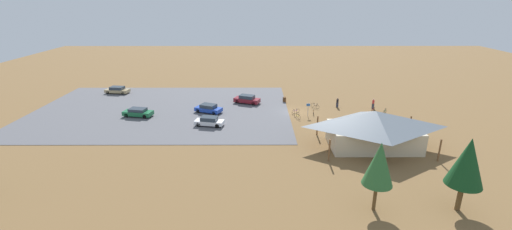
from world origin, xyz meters
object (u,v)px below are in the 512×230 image
at_px(bicycle_black_near_porch, 315,106).
at_px(visitor_crossing_yard, 373,103).
at_px(pine_far_west, 467,162).
at_px(car_maroon_mid_lot, 247,99).
at_px(bike_pavilion, 374,127).
at_px(bicycle_yellow_mid_cluster, 297,116).
at_px(pine_east, 379,164).
at_px(car_green_near_entry, 138,112).
at_px(car_white_end_stall, 209,121).
at_px(bicycle_silver_trailside, 378,116).
at_px(bicycle_purple_by_bin, 296,111).
at_px(visitor_near_lot, 337,102).
at_px(bicycle_orange_yard_left, 313,112).
at_px(bicycle_green_yard_center, 385,112).
at_px(bicycle_red_yard_front, 373,110).
at_px(car_tan_far_end, 117,90).
at_px(car_blue_second_row, 208,108).
at_px(trash_bin, 284,100).
at_px(bicycle_white_lone_east, 391,122).
at_px(lot_sign, 308,108).

bearing_deg(bicycle_black_near_porch, visitor_crossing_yard, 178.16).
height_order(pine_far_west, car_maroon_mid_lot, pine_far_west).
height_order(bike_pavilion, car_maroon_mid_lot, bike_pavilion).
bearing_deg(bicycle_yellow_mid_cluster, pine_east, 99.42).
distance_m(car_green_near_entry, car_white_end_stall, 12.59).
relative_size(bicycle_silver_trailside, car_green_near_entry, 0.27).
bearing_deg(bicycle_purple_by_bin, car_maroon_mid_lot, -34.72).
height_order(bicycle_black_near_porch, visitor_near_lot, visitor_near_lot).
bearing_deg(bicycle_orange_yard_left, bicycle_purple_by_bin, -9.36).
xyz_separation_m(pine_east, bicycle_green_yard_center, (-10.42, -26.41, -4.17)).
relative_size(bicycle_red_yard_front, car_tan_far_end, 0.30).
xyz_separation_m(pine_far_west, bicycle_purple_by_bin, (11.55, -26.82, -4.37)).
height_order(bike_pavilion, car_blue_second_row, bike_pavilion).
bearing_deg(visitor_crossing_yard, car_maroon_mid_lot, -7.98).
xyz_separation_m(trash_bin, bicycle_white_lone_east, (-14.97, 11.64, -0.06)).
bearing_deg(car_green_near_entry, lot_sign, -179.81).
relative_size(trash_bin, pine_far_west, 0.13).
distance_m(bicycle_silver_trailside, car_white_end_stall, 26.26).
relative_size(bicycle_orange_yard_left, bicycle_white_lone_east, 1.00).
height_order(pine_far_west, bicycle_silver_trailside, pine_far_west).
bearing_deg(visitor_crossing_yard, bicycle_red_yard_front, 71.77).
relative_size(bicycle_red_yard_front, car_blue_second_row, 0.31).
distance_m(bicycle_red_yard_front, car_tan_far_end, 48.05).
height_order(car_maroon_mid_lot, car_white_end_stall, car_maroon_mid_lot).
height_order(lot_sign, bicycle_silver_trailside, lot_sign).
height_order(car_green_near_entry, car_white_end_stall, car_white_end_stall).
bearing_deg(visitor_crossing_yard, car_tan_far_end, -11.68).
bearing_deg(bicycle_purple_by_bin, visitor_near_lot, -156.23).
xyz_separation_m(bicycle_purple_by_bin, bicycle_white_lone_east, (-13.66, 5.14, 0.03)).
bearing_deg(bike_pavilion, visitor_crossing_yard, -108.23).
bearing_deg(car_green_near_entry, bicycle_orange_yard_left, -178.02).
bearing_deg(bicycle_green_yard_center, lot_sign, 4.45).
bearing_deg(trash_bin, car_white_end_stall, 45.12).
height_order(bicycle_purple_by_bin, car_white_end_stall, car_white_end_stall).
distance_m(bike_pavilion, car_tan_far_end, 49.23).
height_order(bicycle_green_yard_center, visitor_near_lot, visitor_near_lot).
bearing_deg(car_tan_far_end, pine_far_west, 139.16).
bearing_deg(car_green_near_entry, pine_east, 139.15).
relative_size(visitor_near_lot, visitor_crossing_yard, 0.98).
distance_m(bicycle_green_yard_center, bicycle_silver_trailside, 2.63).
bearing_deg(pine_far_west, bicycle_black_near_porch, -75.12).
relative_size(lot_sign, bicycle_silver_trailside, 1.68).
bearing_deg(pine_far_west, car_green_near_entry, -34.58).
height_order(lot_sign, car_green_near_entry, lot_sign).
distance_m(pine_far_west, bicycle_white_lone_east, 22.21).
xyz_separation_m(bicycle_yellow_mid_cluster, car_maroon_mid_lot, (8.07, -8.02, 0.41)).
height_order(trash_bin, bicycle_white_lone_east, trash_bin).
xyz_separation_m(lot_sign, car_tan_far_end, (35.55, -13.69, -0.69)).
distance_m(bicycle_white_lone_east, car_green_near_entry, 39.10).
xyz_separation_m(bicycle_purple_by_bin, car_white_end_stall, (13.39, 5.63, 0.36)).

